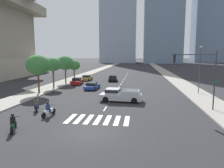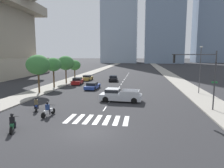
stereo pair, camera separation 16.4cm
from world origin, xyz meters
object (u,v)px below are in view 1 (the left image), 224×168
sedan_black_0 (113,79)px  traffic_signal_near (199,70)px  street_lamp_east (200,66)px  sedan_red_1 (77,81)px  street_tree_third (65,63)px  street_tree_second (53,65)px  pickup_truck (119,95)px  motorcycle_third (36,105)px  sedan_blue_2 (92,86)px  motorcycle_lead (49,111)px  sedan_gold_3 (87,78)px  street_tree_fourth (74,65)px  motorcycle_trailing (13,124)px  street_tree_nearest (38,65)px

sedan_black_0 → traffic_signal_near: bearing=-157.7°
sedan_black_0 → street_lamp_east: 21.25m
sedan_black_0 → sedan_red_1: (-6.79, -5.98, 0.04)m
street_tree_third → street_tree_second: bearing=-90.0°
traffic_signal_near → street_tree_second: traffic_signal_near is taller
pickup_truck → street_tree_second: 16.52m
street_tree_third → sedan_red_1: bearing=-17.3°
sedan_black_0 → street_tree_second: size_ratio=0.85×
sedan_black_0 → street_lamp_east: size_ratio=0.64×
motorcycle_third → sedan_red_1: 20.84m
motorcycle_third → sedan_blue_2: motorcycle_third is taller
motorcycle_lead → sedan_gold_3: motorcycle_lead is taller
street_tree_second → street_tree_third: street_tree_third is taller
pickup_truck → street_tree_second: street_tree_second is taller
pickup_truck → sedan_blue_2: bearing=-53.8°
sedan_blue_2 → traffic_signal_near: 19.73m
street_tree_fourth → motorcycle_lead: bearing=-77.0°
motorcycle_trailing → sedan_blue_2: (1.56, 21.02, -0.02)m
motorcycle_lead → sedan_gold_3: (-3.67, 29.25, 0.01)m
pickup_truck → sedan_red_1: (-10.27, 14.95, -0.17)m
motorcycle_trailing → sedan_red_1: motorcycle_trailing is taller
street_tree_third → street_tree_fourth: 6.02m
motorcycle_trailing → motorcycle_third: (-1.19, 6.02, 0.00)m
sedan_black_0 → street_tree_second: 15.37m
street_tree_second → pickup_truck: bearing=-36.0°
sedan_black_0 → street_tree_fourth: size_ratio=0.98×
street_lamp_east → street_tree_third: size_ratio=1.26×
pickup_truck → street_tree_fourth: bearing=-54.7°
sedan_blue_2 → street_tree_second: street_tree_second is taller
sedan_red_1 → sedan_blue_2: bearing=-147.3°
sedan_gold_3 → street_tree_third: bearing=154.8°
sedan_gold_3 → street_tree_second: street_tree_second is taller
sedan_blue_2 → sedan_gold_3: bearing=22.1°
pickup_truck → street_tree_third: bearing=-46.1°
pickup_truck → sedan_black_0: pickup_truck is taller
sedan_blue_2 → street_tree_nearest: 9.92m
sedan_black_0 → street_tree_nearest: street_tree_nearest is taller
traffic_signal_near → sedan_black_0: bearing=-62.9°
sedan_black_0 → street_tree_nearest: 20.00m
sedan_red_1 → traffic_signal_near: (19.25, -18.33, 3.85)m
motorcycle_third → street_lamp_east: size_ratio=0.27×
sedan_red_1 → street_tree_nearest: street_tree_nearest is taller
sedan_black_0 → street_tree_nearest: size_ratio=0.78×
sedan_black_0 → motorcycle_trailing: bearing=168.6°
motorcycle_trailing → street_tree_third: street_tree_third is taller
street_tree_second → street_tree_third: (0.00, 6.32, 0.05)m
sedan_blue_2 → traffic_signal_near: traffic_signal_near is taller
motorcycle_lead → traffic_signal_near: (15.23, 4.23, 3.90)m
sedan_blue_2 → street_tree_fourth: (-7.34, 12.60, 3.05)m
motorcycle_lead → street_tree_second: street_tree_second is taller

